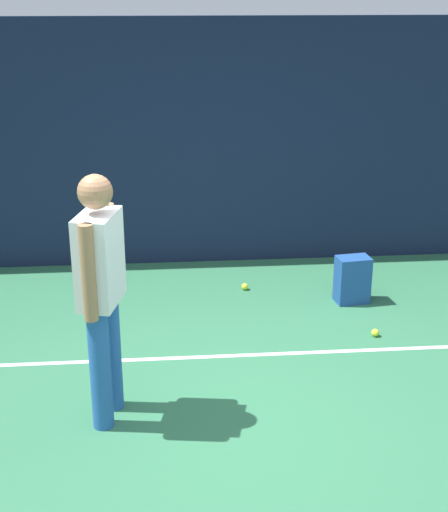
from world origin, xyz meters
TOP-DOWN VIEW (x-y plane):
  - ground_plane at (0.00, 0.00)m, footprint 12.00×12.00m
  - back_fence at (0.00, 3.00)m, footprint 10.00×0.10m
  - court_line at (0.00, 0.79)m, footprint 9.00×0.05m
  - tennis_player at (-0.83, 0.01)m, footprint 0.31×0.52m
  - backpack at (1.31, 1.79)m, footprint 0.32×0.31m
  - tennis_ball_near_player at (0.35, 2.13)m, footprint 0.07×0.07m
  - tennis_ball_by_fence at (1.33, 1.04)m, footprint 0.07×0.07m

SIDE VIEW (x-z plane):
  - ground_plane at x=0.00m, z-range 0.00..0.00m
  - court_line at x=0.00m, z-range 0.00..0.00m
  - tennis_ball_near_player at x=0.35m, z-range 0.00..0.07m
  - tennis_ball_by_fence at x=1.33m, z-range 0.00..0.07m
  - backpack at x=1.31m, z-range -0.01..0.43m
  - tennis_player at x=-0.83m, z-range 0.12..1.82m
  - back_fence at x=0.00m, z-range 0.00..2.51m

